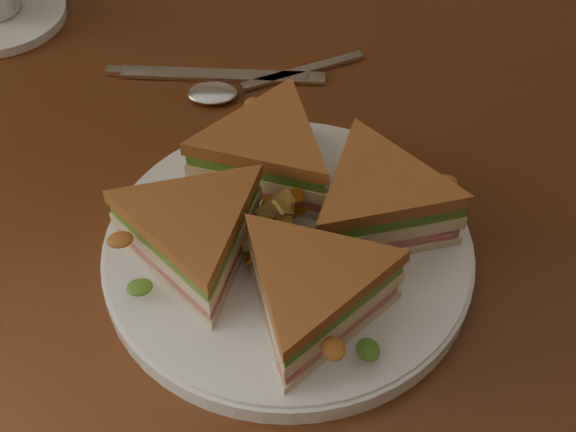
{
  "coord_description": "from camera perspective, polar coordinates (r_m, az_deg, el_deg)",
  "views": [
    {
      "loc": [
        -0.01,
        -0.5,
        1.24
      ],
      "look_at": [
        -0.0,
        -0.1,
        0.8
      ],
      "focal_mm": 50.0,
      "sensor_mm": 36.0,
      "label": 1
    }
  ],
  "objects": [
    {
      "name": "knife",
      "position": [
        0.8,
        -5.71,
        9.92
      ],
      "size": [
        0.22,
        0.03,
        0.0
      ],
      "rotation": [
        0.0,
        0.0,
        -0.07
      ],
      "color": "silver",
      "rests_on": "table"
    },
    {
      "name": "table",
      "position": [
        0.77,
        0.21,
        -1.71
      ],
      "size": [
        1.2,
        0.8,
        0.75
      ],
      "color": "#3B1C0D",
      "rests_on": "ground"
    },
    {
      "name": "plate",
      "position": [
        0.63,
        -0.0,
        -2.58
      ],
      "size": [
        0.29,
        0.29,
        0.02
      ],
      "primitive_type": "cylinder",
      "color": "white",
      "rests_on": "table"
    },
    {
      "name": "sandwich_wedges",
      "position": [
        0.6,
        -0.0,
        -0.32
      ],
      "size": [
        0.3,
        0.3,
        0.06
      ],
      "color": "beige",
      "rests_on": "plate"
    },
    {
      "name": "spoon",
      "position": [
        0.78,
        -3.79,
        9.05
      ],
      "size": [
        0.17,
        0.08,
        0.01
      ],
      "rotation": [
        0.0,
        0.0,
        0.41
      ],
      "color": "silver",
      "rests_on": "table"
    },
    {
      "name": "crisps_mound",
      "position": [
        0.6,
        0.0,
        -0.58
      ],
      "size": [
        0.09,
        0.09,
        0.05
      ],
      "primitive_type": null,
      "color": "orange",
      "rests_on": "plate"
    }
  ]
}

